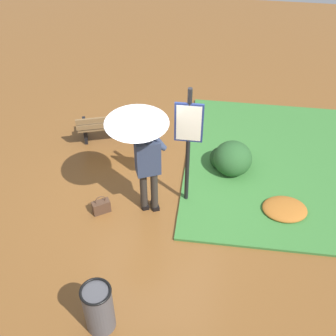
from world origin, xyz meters
TOP-DOWN VIEW (x-y plane):
  - ground_plane at (0.00, 0.00)m, footprint 18.00×18.00m
  - grass_verge at (-2.84, -1.14)m, footprint 4.80×4.00m
  - person_with_umbrella at (0.14, 0.22)m, footprint 0.96×0.96m
  - info_sign_post at (-0.55, -0.06)m, footprint 0.44×0.07m
  - handbag at (0.86, 0.40)m, footprint 0.33×0.28m
  - park_bench at (1.00, -1.45)m, footprint 1.44×0.77m
  - trash_bin at (0.37, 2.44)m, footprint 0.42×0.42m
  - shrub_cluster at (-1.27, -0.93)m, footprint 0.78×0.71m
  - leaf_pile_near_person at (-2.24, 0.01)m, footprint 0.76×0.61m

SIDE VIEW (x-z plane):
  - ground_plane at x=0.00m, z-range 0.00..0.00m
  - grass_verge at x=-2.84m, z-range 0.00..0.05m
  - leaf_pile_near_person at x=-2.24m, z-range 0.00..0.17m
  - handbag at x=0.86m, z-range -0.06..0.31m
  - shrub_cluster at x=-1.27m, z-range -0.02..0.62m
  - park_bench at x=1.00m, z-range 0.03..0.78m
  - trash_bin at x=0.37m, z-range 0.00..0.84m
  - info_sign_post at x=-0.55m, z-range 0.29..2.59m
  - person_with_umbrella at x=0.14m, z-range 0.53..2.57m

